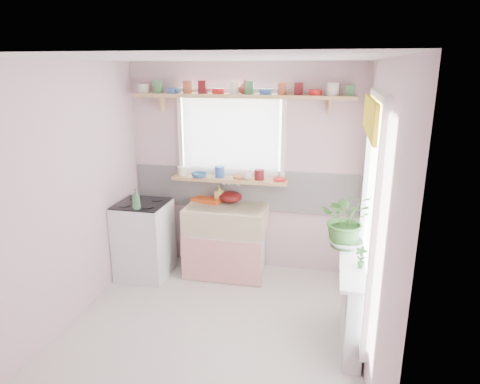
# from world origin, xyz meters

# --- Properties ---
(room) EXTENTS (3.20, 3.20, 3.20)m
(room) POSITION_xyz_m (0.66, 0.86, 1.37)
(room) COLOR beige
(room) RESTS_ON ground
(sink_unit) EXTENTS (0.95, 0.65, 1.11)m
(sink_unit) POSITION_xyz_m (-0.15, 1.29, 0.43)
(sink_unit) COLOR white
(sink_unit) RESTS_ON ground
(cooker) EXTENTS (0.58, 0.58, 0.93)m
(cooker) POSITION_xyz_m (-1.10, 1.05, 0.46)
(cooker) COLOR white
(cooker) RESTS_ON ground
(radiator_ledge) EXTENTS (0.22, 0.95, 0.78)m
(radiator_ledge) POSITION_xyz_m (1.30, 0.20, 0.40)
(radiator_ledge) COLOR white
(radiator_ledge) RESTS_ON ground
(windowsill) EXTENTS (1.40, 0.22, 0.04)m
(windowsill) POSITION_xyz_m (-0.15, 1.48, 1.14)
(windowsill) COLOR tan
(windowsill) RESTS_ON room
(pine_shelf) EXTENTS (2.52, 0.24, 0.04)m
(pine_shelf) POSITION_xyz_m (0.00, 1.47, 2.12)
(pine_shelf) COLOR tan
(pine_shelf) RESTS_ON room
(shelf_crockery) EXTENTS (2.47, 0.11, 0.12)m
(shelf_crockery) POSITION_xyz_m (0.00, 1.47, 2.20)
(shelf_crockery) COLOR silver
(shelf_crockery) RESTS_ON pine_shelf
(sill_crockery) EXTENTS (1.35, 0.11, 0.12)m
(sill_crockery) POSITION_xyz_m (-0.20, 1.48, 1.21)
(sill_crockery) COLOR silver
(sill_crockery) RESTS_ON windowsill
(dish_tray) EXTENTS (0.42, 0.35, 0.04)m
(dish_tray) POSITION_xyz_m (-0.42, 1.50, 0.87)
(dish_tray) COLOR #EC4F15
(dish_tray) RESTS_ON sink_unit
(colander) EXTENTS (0.38, 0.38, 0.13)m
(colander) POSITION_xyz_m (-0.14, 1.50, 0.92)
(colander) COLOR #5A0F0F
(colander) RESTS_ON sink_unit
(jade_plant) EXTENTS (0.56, 0.50, 0.56)m
(jade_plant) POSITION_xyz_m (1.21, 0.60, 1.06)
(jade_plant) COLOR #376829
(jade_plant) RESTS_ON radiator_ledge
(fruit_bowl) EXTENTS (0.38, 0.38, 0.08)m
(fruit_bowl) POSITION_xyz_m (1.21, 0.59, 0.81)
(fruit_bowl) COLOR silver
(fruit_bowl) RESTS_ON radiator_ledge
(herb_pot) EXTENTS (0.12, 0.11, 0.20)m
(herb_pot) POSITION_xyz_m (1.33, 0.16, 0.87)
(herb_pot) COLOR #316E2C
(herb_pot) RESTS_ON radiator_ledge
(soap_bottle_sink) EXTENTS (0.11, 0.11, 0.21)m
(soap_bottle_sink) POSITION_xyz_m (-0.28, 1.50, 0.95)
(soap_bottle_sink) COLOR #CCC25A
(soap_bottle_sink) RESTS_ON sink_unit
(sill_cup) EXTENTS (0.15, 0.15, 0.09)m
(sill_cup) POSITION_xyz_m (0.07, 1.46, 1.21)
(sill_cup) COLOR white
(sill_cup) RESTS_ON windowsill
(sill_bowl) EXTENTS (0.19, 0.19, 0.06)m
(sill_bowl) POSITION_xyz_m (-0.51, 1.42, 1.19)
(sill_bowl) COLOR #305B9F
(sill_bowl) RESTS_ON windowsill
(shelf_vase) EXTENTS (0.19, 0.19, 0.16)m
(shelf_vase) POSITION_xyz_m (0.02, 1.53, 2.22)
(shelf_vase) COLOR #A64133
(shelf_vase) RESTS_ON pine_shelf
(cooker_bottle) EXTENTS (0.10, 0.10, 0.23)m
(cooker_bottle) POSITION_xyz_m (-1.05, 0.83, 1.03)
(cooker_bottle) COLOR #397346
(cooker_bottle) RESTS_ON cooker
(fruit) EXTENTS (0.20, 0.14, 0.10)m
(fruit) POSITION_xyz_m (1.22, 0.60, 0.88)
(fruit) COLOR orange
(fruit) RESTS_ON fruit_bowl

